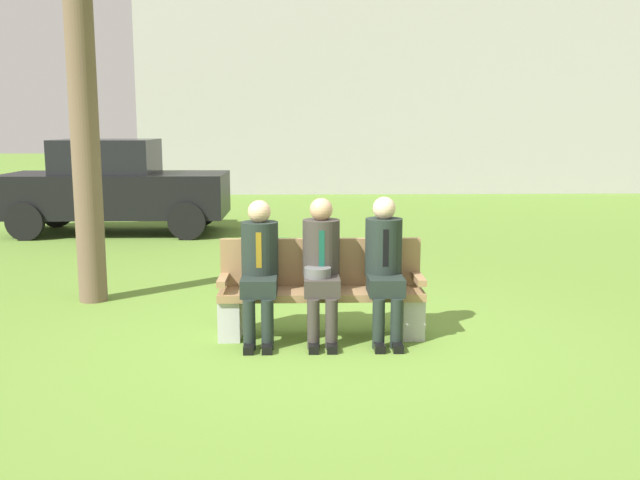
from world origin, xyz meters
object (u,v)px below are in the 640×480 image
Objects in this scene: park_bench at (321,291)px; shrub_near_bench at (282,264)px; parked_car_near at (115,187)px; seated_man_right at (384,261)px; seated_man_middle at (321,262)px; seated_man_left at (259,263)px.

shrub_near_bench is at bearing 102.42° from park_bench.
seated_man_right is at bearing -57.61° from parked_car_near.
park_bench is 1.45× the size of seated_man_middle.
seated_man_middle is 2.07m from shrub_near_bench.
seated_man_left is 2.03m from shrub_near_bench.
seated_man_middle is 1.31× the size of shrub_near_bench.
parked_car_near is at bearing 124.80° from shrub_near_bench.
parked_car_near reaches higher than seated_man_middle.
seated_man_middle is 0.33× the size of parked_car_near.
seated_man_right is 2.25m from shrub_near_bench.
parked_car_near is (-3.10, 4.46, 0.53)m from shrub_near_bench.
seated_man_middle reaches higher than shrub_near_bench.
seated_man_left is 1.29× the size of shrub_near_bench.
park_bench is 1.44× the size of seated_man_right.
shrub_near_bench is at bearing -55.20° from parked_car_near.
parked_car_near is (-2.95, 6.44, 0.12)m from seated_man_left.
park_bench is 0.33m from seated_man_middle.
shrub_near_bench is 0.25× the size of parked_car_near.
parked_car_near is at bearing 122.39° from seated_man_right.
park_bench is 1.90m from shrub_near_bench.
shrub_near_bench is (-0.41, 1.98, -0.41)m from seated_man_middle.
shrub_near_bench is at bearing 101.56° from seated_man_middle.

